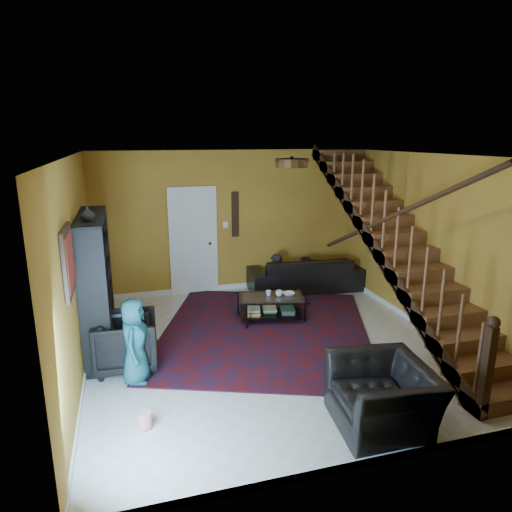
{
  "coord_description": "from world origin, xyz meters",
  "views": [
    {
      "loc": [
        -1.95,
        -5.99,
        3.04
      ],
      "look_at": [
        -0.09,
        0.4,
        1.3
      ],
      "focal_mm": 32.0,
      "sensor_mm": 36.0,
      "label": 1
    }
  ],
  "objects_px": {
    "sofa": "(305,273)",
    "coffee_table": "(271,307)",
    "armchair_left": "(127,342)",
    "armchair_right": "(383,397)",
    "bookshelf": "(97,287)"
  },
  "relations": [
    {
      "from": "armchair_left",
      "to": "armchair_right",
      "type": "height_order",
      "value": "armchair_left"
    },
    {
      "from": "sofa",
      "to": "bookshelf",
      "type": "bearing_deg",
      "value": 27.34
    },
    {
      "from": "bookshelf",
      "to": "armchair_right",
      "type": "distance_m",
      "value": 4.13
    },
    {
      "from": "sofa",
      "to": "armchair_left",
      "type": "bearing_deg",
      "value": 37.82
    },
    {
      "from": "bookshelf",
      "to": "coffee_table",
      "type": "bearing_deg",
      "value": 7.43
    },
    {
      "from": "armchair_right",
      "to": "bookshelf",
      "type": "bearing_deg",
      "value": -127.1
    },
    {
      "from": "armchair_left",
      "to": "armchair_right",
      "type": "relative_size",
      "value": 0.74
    },
    {
      "from": "coffee_table",
      "to": "armchair_right",
      "type": "bearing_deg",
      "value": -86.04
    },
    {
      "from": "sofa",
      "to": "armchair_left",
      "type": "distance_m",
      "value": 4.28
    },
    {
      "from": "bookshelf",
      "to": "coffee_table",
      "type": "distance_m",
      "value": 2.86
    },
    {
      "from": "bookshelf",
      "to": "armchair_left",
      "type": "height_order",
      "value": "bookshelf"
    },
    {
      "from": "sofa",
      "to": "coffee_table",
      "type": "height_order",
      "value": "sofa"
    },
    {
      "from": "armchair_right",
      "to": "coffee_table",
      "type": "relative_size",
      "value": 0.91
    },
    {
      "from": "armchair_left",
      "to": "armchair_right",
      "type": "xyz_separation_m",
      "value": [
        2.61,
        -2.12,
        -0.01
      ]
    },
    {
      "from": "armchair_left",
      "to": "armchair_right",
      "type": "distance_m",
      "value": 3.36
    }
  ]
}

